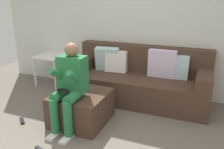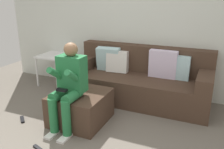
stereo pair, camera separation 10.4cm
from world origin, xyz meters
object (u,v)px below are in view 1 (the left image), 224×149
object	(u,v)px
person_seated	(69,84)
remote_near_ottoman	(40,149)
couch_sectional	(139,80)
ottoman	(81,108)
side_table	(52,59)
remote_by_storage_bin	(22,121)

from	to	relation	value
person_seated	remote_near_ottoman	size ratio (longest dim) A/B	7.98
couch_sectional	ottoman	bearing A→B (deg)	-116.92
remote_near_ottoman	person_seated	bearing A→B (deg)	100.31
side_table	person_seated	bearing A→B (deg)	-47.75
ottoman	side_table	world-z (taller)	side_table
ottoman	remote_near_ottoman	distance (m)	0.82
ottoman	side_table	xyz separation A→B (m)	(-1.26, 1.14, 0.30)
couch_sectional	person_seated	distance (m)	1.40
couch_sectional	side_table	size ratio (longest dim) A/B	3.68
person_seated	couch_sectional	bearing A→B (deg)	64.87
side_table	remote_near_ottoman	size ratio (longest dim) A/B	4.31
ottoman	remote_by_storage_bin	size ratio (longest dim) A/B	4.02
side_table	ottoman	bearing A→B (deg)	-42.16
person_seated	side_table	world-z (taller)	person_seated
remote_near_ottoman	side_table	bearing A→B (deg)	138.70
side_table	couch_sectional	bearing A→B (deg)	-2.82
person_seated	remote_by_storage_bin	bearing A→B (deg)	-169.56
ottoman	person_seated	world-z (taller)	person_seated
ottoman	remote_by_storage_bin	distance (m)	0.88
ottoman	person_seated	bearing A→B (deg)	-104.42
couch_sectional	remote_near_ottoman	size ratio (longest dim) A/B	15.89
remote_near_ottoman	remote_by_storage_bin	world-z (taller)	same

